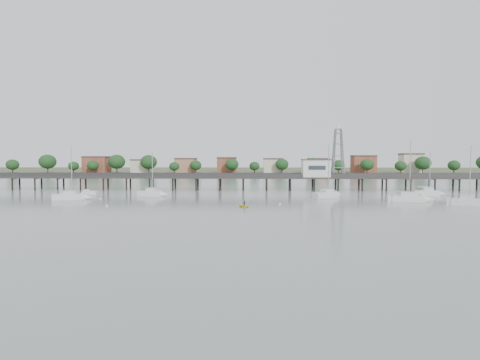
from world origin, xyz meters
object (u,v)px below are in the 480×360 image
at_px(sailboat_f, 474,202).
at_px(white_tender, 89,193).
at_px(lattice_tower, 338,153).
at_px(sailboat_d, 414,199).
at_px(sailboat_e, 432,193).
at_px(sailboat_a, 76,197).
at_px(yellow_dinghy, 244,207).
at_px(sailboat_c, 331,194).
at_px(pier, 232,178).
at_px(sailboat_b, 155,194).

xyz_separation_m(sailboat_f, white_tender, (-87.79, 22.29, -0.19)).
bearing_deg(lattice_tower, sailboat_f, -62.70).
height_order(lattice_tower, sailboat_d, lattice_tower).
distance_m(sailboat_e, sailboat_a, 87.47).
height_order(sailboat_f, white_tender, sailboat_f).
distance_m(sailboat_e, yellow_dinghy, 54.22).
relative_size(sailboat_c, white_tender, 3.63).
xyz_separation_m(sailboat_a, sailboat_c, (59.79, 8.21, -0.00)).
height_order(sailboat_e, sailboat_a, sailboat_a).
xyz_separation_m(lattice_tower, sailboat_e, (20.70, -15.88, -10.45)).
distance_m(pier, sailboat_c, 33.20).
bearing_deg(sailboat_d, yellow_dinghy, -151.85).
distance_m(pier, sailboat_d, 52.04).
xyz_separation_m(pier, sailboat_f, (50.96, -37.70, -3.15)).
bearing_deg(sailboat_d, white_tender, 179.57).
bearing_deg(sailboat_d, sailboat_b, -179.38).
height_order(pier, sailboat_d, sailboat_d).
height_order(sailboat_c, yellow_dinghy, sailboat_c).
distance_m(pier, sailboat_b, 27.27).
height_order(sailboat_a, white_tender, sailboat_a).
height_order(sailboat_c, white_tender, sailboat_c).
distance_m(sailboat_d, sailboat_c, 19.05).
distance_m(sailboat_e, sailboat_d, 17.89).
distance_m(sailboat_f, white_tender, 90.58).
bearing_deg(yellow_dinghy, sailboat_c, 12.02).
distance_m(sailboat_a, sailboat_d, 76.26).
bearing_deg(sailboat_d, lattice_tower, 119.40).
height_order(sailboat_b, sailboat_d, sailboat_d).
height_order(lattice_tower, sailboat_c, lattice_tower).
xyz_separation_m(sailboat_e, white_tender, (-89.04, 0.48, -0.20)).
distance_m(lattice_tower, sailboat_c, 24.19).
bearing_deg(sailboat_f, lattice_tower, 143.93).
relative_size(sailboat_a, sailboat_d, 0.91).
relative_size(pier, sailboat_e, 12.53).
xyz_separation_m(pier, sailboat_c, (25.54, -20.98, -3.15)).
distance_m(sailboat_e, sailboat_c, 27.14).
height_order(lattice_tower, sailboat_b, lattice_tower).
relative_size(lattice_tower, sailboat_a, 1.18).
distance_m(lattice_tower, sailboat_f, 43.69).
bearing_deg(sailboat_e, sailboat_f, -90.37).
relative_size(sailboat_c, sailboat_f, 1.07).
distance_m(sailboat_e, sailboat_f, 21.85).
relative_size(pier, white_tender, 39.83).
distance_m(sailboat_b, yellow_dinghy, 32.02).
bearing_deg(sailboat_e, pier, 165.96).
relative_size(sailboat_b, sailboat_a, 0.91).
xyz_separation_m(sailboat_c, white_tender, (-62.38, 5.57, -0.19)).
xyz_separation_m(sailboat_a, white_tender, (-2.58, 13.78, -0.19)).
height_order(sailboat_d, sailboat_c, sailboat_d).
relative_size(sailboat_e, sailboat_c, 0.88).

